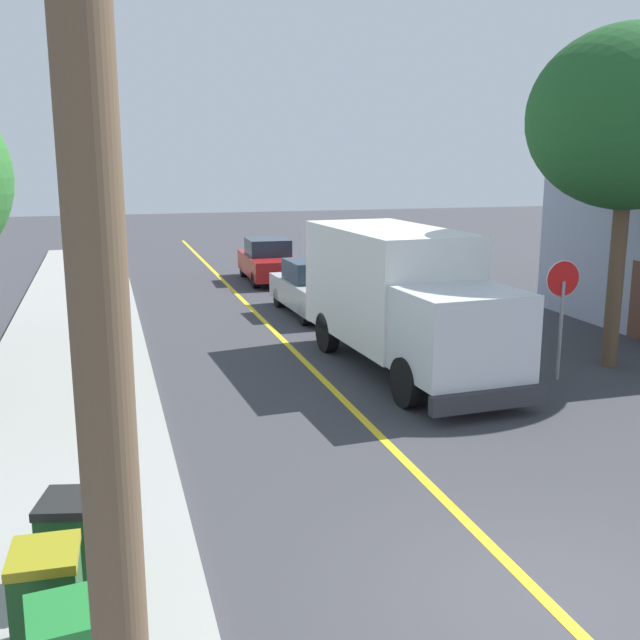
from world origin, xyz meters
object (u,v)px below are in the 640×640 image
at_px(box_truck, 400,293).
at_px(trash_bin_middle, 48,601).
at_px(trash_bin_back, 73,543).
at_px(stop_sign, 562,297).
at_px(street_tree_far_side, 629,119).
at_px(parked_car_near, 315,289).
at_px(parked_car_mid, 268,261).
at_px(utility_pole, 96,265).

bearing_deg(box_truck, trash_bin_middle, -129.33).
relative_size(trash_bin_back, stop_sign, 0.40).
relative_size(stop_sign, street_tree_far_side, 0.35).
relative_size(box_truck, parked_car_near, 1.64).
bearing_deg(parked_car_mid, box_truck, -88.92).
height_order(box_truck, utility_pole, utility_pole).
relative_size(box_truck, utility_pole, 0.89).
xyz_separation_m(parked_car_near, utility_pole, (-6.29, -18.04, 3.47)).
relative_size(parked_car_mid, utility_pole, 0.54).
bearing_deg(box_truck, parked_car_near, 91.76).
xyz_separation_m(box_truck, trash_bin_back, (-6.97, -7.66, -1.08)).
bearing_deg(street_tree_far_side, parked_car_near, 123.24).
height_order(trash_bin_back, street_tree_far_side, street_tree_far_side).
bearing_deg(parked_car_near, trash_bin_back, -115.59).
distance_m(box_truck, street_tree_far_side, 6.31).
xyz_separation_m(parked_car_mid, trash_bin_back, (-6.73, -20.68, -0.11)).
xyz_separation_m(trash_bin_back, utility_pole, (0.48, -3.90, 3.58)).
distance_m(box_truck, stop_sign, 3.53).
bearing_deg(stop_sign, street_tree_far_side, 18.73).
bearing_deg(utility_pole, parked_car_mid, 75.74).
bearing_deg(stop_sign, box_truck, 149.01).
bearing_deg(stop_sign, trash_bin_middle, -145.78).
bearing_deg(parked_car_mid, street_tree_far_side, -70.34).
xyz_separation_m(trash_bin_back, stop_sign, (9.99, 5.85, 1.17)).
bearing_deg(stop_sign, parked_car_mid, 102.43).
height_order(trash_bin_middle, stop_sign, stop_sign).
height_order(parked_car_near, parked_car_mid, same).
bearing_deg(parked_car_near, box_truck, -88.24).
bearing_deg(trash_bin_middle, street_tree_far_side, 32.15).
distance_m(parked_car_mid, utility_pole, 25.59).
xyz_separation_m(box_truck, utility_pole, (-6.49, -11.56, 2.50)).
relative_size(box_truck, trash_bin_middle, 6.89).
distance_m(parked_car_near, trash_bin_middle, 16.74).
bearing_deg(box_truck, street_tree_far_side, -13.96).
bearing_deg(street_tree_far_side, stop_sign, -161.27).
height_order(parked_car_near, trash_bin_middle, parked_car_near).
distance_m(parked_car_mid, stop_sign, 15.22).
bearing_deg(parked_car_near, utility_pole, -109.23).
bearing_deg(street_tree_far_side, parked_car_mid, 109.66).
height_order(parked_car_mid, utility_pole, utility_pole).
bearing_deg(stop_sign, utility_pole, -134.31).
bearing_deg(parked_car_near, stop_sign, -68.77).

